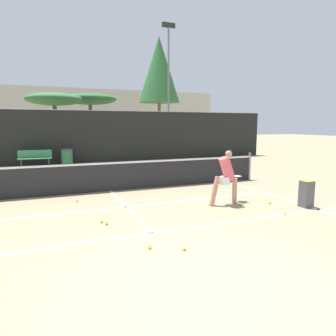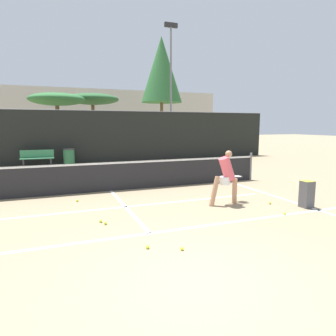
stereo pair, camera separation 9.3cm
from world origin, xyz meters
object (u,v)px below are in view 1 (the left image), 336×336
Objects in this scene: trash_bin at (67,157)px; parked_car at (102,147)px; courtside_bench at (35,158)px; player_practicing at (226,175)px; ball_hopper at (306,193)px.

parked_car is (2.67, 4.85, 0.14)m from trash_bin.
parked_car is (4.23, 4.95, 0.11)m from courtside_bench.
player_practicing reaches higher than parked_car.
player_practicing is at bearing -86.72° from parked_car.
player_practicing reaches higher than trash_bin.
courtside_bench is 1.57m from trash_bin.
trash_bin is (-5.33, 11.01, 0.07)m from ball_hopper.
trash_bin reaches higher than courtside_bench.
courtside_bench is (-6.90, 10.91, 0.10)m from ball_hopper.
trash_bin is at bearing 115.84° from ball_hopper.
player_practicing is 14.86m from parked_car.
ball_hopper is at bearing -64.16° from trash_bin.
parked_car is (-0.85, 14.83, -0.22)m from player_practicing.
parked_car is at bearing 50.50° from courtside_bench.
parked_car is at bearing 61.19° from trash_bin.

